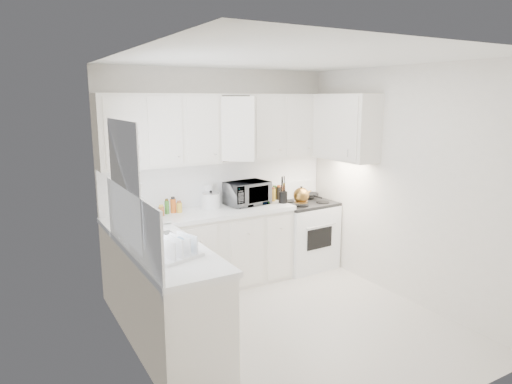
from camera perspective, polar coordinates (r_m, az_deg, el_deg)
floor at (r=4.83m, az=4.32°, el=-16.17°), size 3.20×3.20×0.00m
ceiling at (r=4.29m, az=4.87°, el=16.24°), size 3.20×3.20×0.00m
wall_back at (r=5.75m, az=-4.49°, el=2.06°), size 3.00×0.00×3.00m
wall_front at (r=3.24m, az=20.90°, el=-6.25°), size 3.00×0.00×3.00m
wall_left at (r=3.76m, az=-14.64°, el=-3.42°), size 0.00×3.20×3.20m
wall_right at (r=5.36m, az=17.91°, el=0.83°), size 0.00×3.20×3.20m
window_blinds at (r=4.05m, az=-15.88°, el=1.18°), size 0.06×0.96×1.06m
lower_cabinets_back at (r=5.54m, az=-6.67°, el=-7.45°), size 2.22×0.60×0.90m
lower_cabinets_left at (r=4.31m, az=-10.84°, el=-13.30°), size 0.60×1.60×0.90m
countertop_back at (r=5.39m, az=-6.75°, el=-2.71°), size 2.24×0.64×0.05m
countertop_left at (r=4.14m, az=-10.96°, el=-7.30°), size 0.64×1.62×0.05m
backsplash_back at (r=5.75m, az=-4.44°, el=1.31°), size 2.98×0.02×0.55m
backsplash_left at (r=3.97m, az=-15.23°, el=-3.79°), size 0.02×1.60×0.55m
upper_cabinets_back at (r=5.57m, az=-3.79°, el=3.84°), size 3.00×0.33×0.80m
upper_cabinets_right at (r=5.80m, az=10.93°, el=3.96°), size 0.33×0.90×0.80m
sink at (r=4.41m, az=-12.54°, el=-4.19°), size 0.42×0.38×0.30m
stove at (r=6.18m, az=6.06°, el=-4.19°), size 0.78×0.65×1.15m
tea_kettle at (r=5.84m, az=5.65°, el=-0.27°), size 0.31×0.28×0.23m
frying_pan at (r=6.31m, az=6.61°, el=-0.20°), size 0.28×0.46×0.04m
microwave at (r=5.67m, az=-1.12°, el=0.17°), size 0.55×0.34×0.35m
rice_cooker at (r=5.51m, az=-5.64°, el=-0.94°), size 0.25×0.25×0.22m
paper_towel at (r=5.63m, az=-5.95°, el=-0.39°), size 0.12×0.12×0.27m
utensil_crock at (r=5.76m, az=3.38°, el=0.34°), size 0.14×0.14×0.35m
dish_rack at (r=3.87m, az=-9.99°, el=-6.59°), size 0.45×0.39×0.21m
spice_left_0 at (r=5.33m, az=-11.87°, el=-2.04°), size 0.06×0.06×0.13m
spice_left_1 at (r=5.27m, az=-10.79°, el=-2.16°), size 0.06×0.06×0.13m
spice_left_2 at (r=5.38m, az=-10.36°, el=-1.86°), size 0.06×0.06×0.13m
spice_left_3 at (r=5.32m, az=-9.27°, el=-1.97°), size 0.06×0.06×0.13m
sauce_right_0 at (r=5.94m, az=1.18°, el=-0.09°), size 0.06×0.06×0.19m
sauce_right_1 at (r=5.92m, az=1.94°, el=-0.14°), size 0.06×0.06×0.19m
sauce_right_2 at (r=6.00m, az=2.08°, el=0.02°), size 0.06×0.06×0.19m
sauce_right_3 at (r=5.98m, az=2.83°, el=-0.03°), size 0.06×0.06×0.19m
sauce_right_4 at (r=6.06m, az=2.96°, el=0.12°), size 0.06×0.06×0.19m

